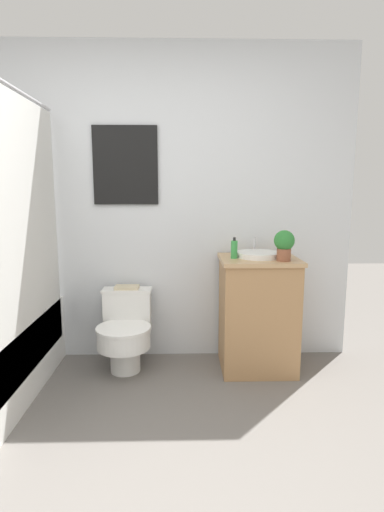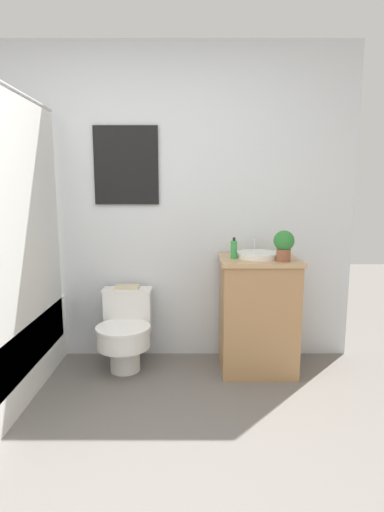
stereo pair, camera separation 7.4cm
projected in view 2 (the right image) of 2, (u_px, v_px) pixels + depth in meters
The scene contains 7 objects.
wall_back at pixel (136, 205), 3.22m from camera, with size 3.51×0.07×2.50m.
toilet at pixel (126, 330), 3.08m from camera, with size 0.41×0.52×0.60m.
vanity at pixel (258, 314), 3.05m from camera, with size 0.58×0.51×0.87m.
sink at pixel (260, 255), 3.00m from camera, with size 0.33×0.37×0.13m.
soap_bottle at pixel (235, 249), 2.95m from camera, with size 0.05×0.05×0.16m.
potted_plant at pixel (285, 244), 2.82m from camera, with size 0.15×0.15×0.22m.
book_on_tank at pixel (128, 287), 3.17m from camera, with size 0.19×0.11×0.02m.
Camera 2 is at (0.46, -1.37, 1.37)m, focal length 28.00 mm.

